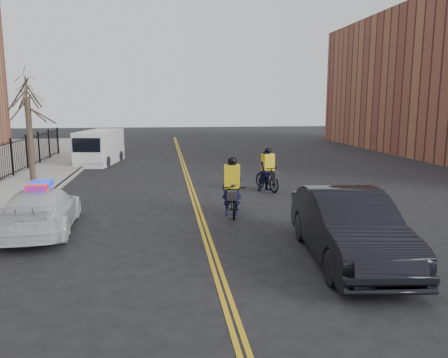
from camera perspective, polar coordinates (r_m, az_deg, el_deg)
name	(u,v)px	position (r m, az deg, el deg)	size (l,w,h in m)	color
ground	(207,238)	(12.84, -2.27, -7.65)	(120.00, 120.00, 0.00)	black
center_line_left	(189,186)	(20.59, -4.65, -0.96)	(0.10, 60.00, 0.01)	gold
center_line_right	(192,186)	(20.59, -4.20, -0.95)	(0.10, 60.00, 0.01)	gold
sidewalk	(23,189)	(21.50, -24.81, -1.20)	(3.00, 60.00, 0.15)	gray
curb	(58,188)	(21.11, -20.91, -1.13)	(0.20, 60.00, 0.15)	gray
street_tree	(28,110)	(23.11, -24.24, 8.20)	(3.20, 3.20, 4.80)	#32251E
police_cruiser	(42,210)	(14.35, -22.72, -3.72)	(2.22, 4.78, 1.51)	silver
dark_sedan	(348,227)	(11.22, 15.94, -6.01)	(1.84, 5.27, 1.74)	black
cargo_van	(99,148)	(29.28, -15.97, 3.96)	(2.66, 5.30, 2.12)	silver
cyclist_near	(232,195)	(15.20, 1.05, -2.07)	(1.05, 2.20, 2.07)	black
cyclist_far	(268,174)	(19.48, 5.73, 0.69)	(1.12, 2.01, 1.95)	black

